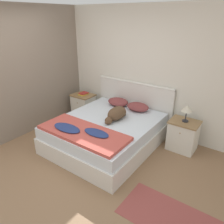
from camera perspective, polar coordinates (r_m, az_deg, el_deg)
name	(u,v)px	position (r m, az deg, el deg)	size (l,w,h in m)	color
ground_plane	(62,170)	(3.81, -13.03, -14.51)	(16.00, 16.00, 0.00)	#896647
wall_back	(131,69)	(4.76, 5.04, 11.05)	(9.00, 0.06, 2.55)	silver
wall_side_left	(43,69)	(5.01, -17.64, 10.68)	(0.06, 3.10, 2.55)	gray
bed	(106,133)	(4.21, -1.59, -5.51)	(1.73, 1.99, 0.53)	silver
headboard	(134,103)	(4.86, 5.65, 2.23)	(1.81, 0.06, 1.05)	silver
nightstand_left	(84,106)	(5.43, -7.45, 1.65)	(0.52, 0.43, 0.58)	silver
nightstand_right	(183,135)	(4.28, 18.03, -5.81)	(0.52, 0.43, 0.58)	silver
pillow_left	(118,102)	(4.75, 1.59, 2.70)	(0.47, 0.36, 0.15)	brown
pillow_right	(138,107)	(4.52, 6.76, 1.36)	(0.47, 0.36, 0.15)	brown
quilt	(82,132)	(3.65, -7.80, -5.20)	(1.56, 0.64, 0.09)	#BC4C42
dog	(116,114)	(4.08, 1.17, -0.46)	(0.27, 0.66, 0.24)	brown
book_stack	(83,94)	(5.32, -7.46, 4.78)	(0.18, 0.23, 0.05)	gold
table_lamp	(187,109)	(4.06, 18.99, 0.72)	(0.20, 0.20, 0.31)	#2D2D33
rug	(169,218)	(3.13, 14.69, -25.11)	(1.23, 0.66, 0.00)	#93423D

